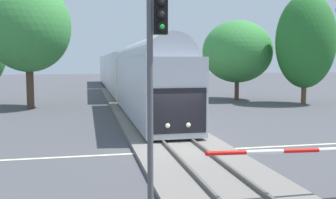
{
  "coord_description": "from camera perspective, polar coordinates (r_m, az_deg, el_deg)",
  "views": [
    {
      "loc": [
        -4.15,
        -16.25,
        3.99
      ],
      "look_at": [
        0.01,
        3.33,
        2.0
      ],
      "focal_mm": 40.9,
      "sensor_mm": 36.0,
      "label": 1
    }
  ],
  "objects": [
    {
      "name": "ground_plane",
      "position": [
        17.24,
        2.28,
        -7.7
      ],
      "size": [
        220.0,
        220.0,
        0.0
      ],
      "primitive_type": "plane",
      "color": "#47474C"
    },
    {
      "name": "road_centre_stripe",
      "position": [
        17.24,
        2.28,
        -7.69
      ],
      "size": [
        44.0,
        0.2,
        0.01
      ],
      "color": "beige",
      "rests_on": "ground"
    },
    {
      "name": "railway_track",
      "position": [
        17.22,
        2.28,
        -7.4
      ],
      "size": [
        4.4,
        80.0,
        0.32
      ],
      "color": "slate",
      "rests_on": "ground"
    },
    {
      "name": "commuter_train",
      "position": [
        45.96,
        -6.83,
        4.07
      ],
      "size": [
        3.04,
        60.96,
        5.16
      ],
      "color": "#B2B7C1",
      "rests_on": "railway_track"
    },
    {
      "name": "traffic_signal_median",
      "position": [
        9.89,
        -1.96,
        5.72
      ],
      "size": [
        0.53,
        0.38,
        5.98
      ],
      "color": "#4C4C51",
      "rests_on": "ground"
    },
    {
      "name": "oak_behind_train",
      "position": [
        34.55,
        -20.14,
        10.14
      ],
      "size": [
        7.06,
        7.06,
        10.7
      ],
      "color": "#4C3828",
      "rests_on": "ground"
    },
    {
      "name": "maple_right_background",
      "position": [
        38.08,
        19.81,
        8.19
      ],
      "size": [
        5.45,
        5.45,
        10.27
      ],
      "color": "brown",
      "rests_on": "ground"
    },
    {
      "name": "oak_far_right",
      "position": [
        40.3,
        10.3,
        7.04
      ],
      "size": [
        7.19,
        7.19,
        8.21
      ],
      "color": "#4C3828",
      "rests_on": "ground"
    }
  ]
}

